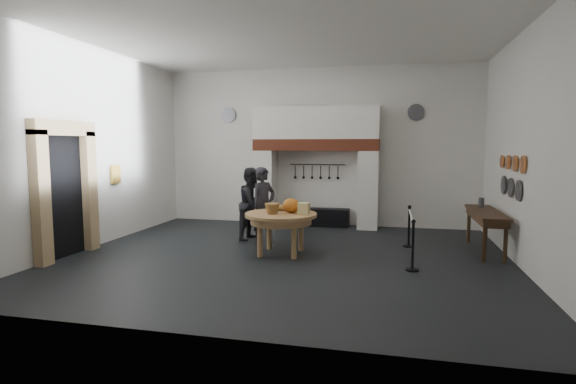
% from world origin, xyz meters
% --- Properties ---
extents(floor, '(9.00, 8.00, 0.02)m').
position_xyz_m(floor, '(0.00, 0.00, 0.00)').
color(floor, black).
rests_on(floor, ground).
extents(ceiling, '(9.00, 8.00, 0.02)m').
position_xyz_m(ceiling, '(0.00, 0.00, 4.50)').
color(ceiling, silver).
rests_on(ceiling, wall_back).
extents(wall_back, '(9.00, 0.02, 4.50)m').
position_xyz_m(wall_back, '(0.00, 4.00, 2.25)').
color(wall_back, silver).
rests_on(wall_back, floor).
extents(wall_front, '(9.00, 0.02, 4.50)m').
position_xyz_m(wall_front, '(0.00, -4.00, 2.25)').
color(wall_front, silver).
rests_on(wall_front, floor).
extents(wall_left, '(0.02, 8.00, 4.50)m').
position_xyz_m(wall_left, '(-4.50, 0.00, 2.25)').
color(wall_left, silver).
rests_on(wall_left, floor).
extents(wall_right, '(0.02, 8.00, 4.50)m').
position_xyz_m(wall_right, '(4.50, 0.00, 2.25)').
color(wall_right, silver).
rests_on(wall_right, floor).
extents(chimney_pier_left, '(0.55, 0.70, 2.15)m').
position_xyz_m(chimney_pier_left, '(-1.48, 3.65, 1.07)').
color(chimney_pier_left, silver).
rests_on(chimney_pier_left, floor).
extents(chimney_pier_right, '(0.55, 0.70, 2.15)m').
position_xyz_m(chimney_pier_right, '(1.48, 3.65, 1.07)').
color(chimney_pier_right, silver).
rests_on(chimney_pier_right, floor).
extents(hearth_brick_band, '(3.50, 0.72, 0.32)m').
position_xyz_m(hearth_brick_band, '(0.00, 3.65, 2.31)').
color(hearth_brick_band, '#9E442B').
rests_on(hearth_brick_band, chimney_pier_left).
extents(chimney_hood, '(3.50, 0.70, 0.90)m').
position_xyz_m(chimney_hood, '(0.00, 3.65, 2.92)').
color(chimney_hood, silver).
rests_on(chimney_hood, hearth_brick_band).
extents(iron_range, '(1.90, 0.45, 0.50)m').
position_xyz_m(iron_range, '(0.00, 3.72, 0.25)').
color(iron_range, black).
rests_on(iron_range, floor).
extents(utensil_rail, '(1.60, 0.02, 0.02)m').
position_xyz_m(utensil_rail, '(0.00, 3.92, 1.75)').
color(utensil_rail, black).
rests_on(utensil_rail, wall_back).
extents(door_recess, '(0.04, 1.10, 2.50)m').
position_xyz_m(door_recess, '(-4.47, -1.00, 1.25)').
color(door_recess, black).
rests_on(door_recess, floor).
extents(door_jamb_near, '(0.22, 0.30, 2.60)m').
position_xyz_m(door_jamb_near, '(-4.38, -1.70, 1.30)').
color(door_jamb_near, tan).
rests_on(door_jamb_near, floor).
extents(door_jamb_far, '(0.22, 0.30, 2.60)m').
position_xyz_m(door_jamb_far, '(-4.38, -0.30, 1.30)').
color(door_jamb_far, tan).
rests_on(door_jamb_far, floor).
extents(door_lintel, '(0.22, 1.70, 0.30)m').
position_xyz_m(door_lintel, '(-4.38, -1.00, 2.65)').
color(door_lintel, tan).
rests_on(door_lintel, door_jamb_near).
extents(wall_plaque, '(0.05, 0.34, 0.44)m').
position_xyz_m(wall_plaque, '(-4.45, 0.80, 1.60)').
color(wall_plaque, gold).
rests_on(wall_plaque, wall_left).
extents(work_table, '(1.60, 1.60, 0.07)m').
position_xyz_m(work_table, '(-0.17, 0.25, 0.84)').
color(work_table, '#B17F54').
rests_on(work_table, floor).
extents(pumpkin, '(0.36, 0.36, 0.31)m').
position_xyz_m(pumpkin, '(0.03, 0.35, 1.03)').
color(pumpkin, orange).
rests_on(pumpkin, work_table).
extents(cheese_block_big, '(0.22, 0.22, 0.24)m').
position_xyz_m(cheese_block_big, '(0.33, 0.20, 0.99)').
color(cheese_block_big, '#CFC37B').
rests_on(cheese_block_big, work_table).
extents(cheese_block_small, '(0.18, 0.18, 0.20)m').
position_xyz_m(cheese_block_small, '(0.31, 0.50, 0.97)').
color(cheese_block_small, '#DEC185').
rests_on(cheese_block_small, work_table).
extents(wicker_basket, '(0.33, 0.33, 0.22)m').
position_xyz_m(wicker_basket, '(-0.32, 0.10, 0.98)').
color(wicker_basket, olive).
rests_on(wicker_basket, work_table).
extents(bread_loaf, '(0.31, 0.18, 0.13)m').
position_xyz_m(bread_loaf, '(-0.27, 0.60, 0.94)').
color(bread_loaf, olive).
rests_on(bread_loaf, work_table).
extents(visitor_near, '(0.72, 0.78, 1.80)m').
position_xyz_m(visitor_near, '(-0.81, 1.14, 0.90)').
color(visitor_near, black).
rests_on(visitor_near, floor).
extents(visitor_far, '(0.83, 0.98, 1.77)m').
position_xyz_m(visitor_far, '(-1.21, 1.54, 0.88)').
color(visitor_far, black).
rests_on(visitor_far, floor).
extents(side_table, '(0.55, 2.20, 0.06)m').
position_xyz_m(side_table, '(4.10, 1.39, 0.87)').
color(side_table, '#3B2415').
rests_on(side_table, floor).
extents(pewter_jug, '(0.12, 0.12, 0.22)m').
position_xyz_m(pewter_jug, '(4.10, 1.99, 1.01)').
color(pewter_jug, '#47474C').
rests_on(pewter_jug, side_table).
extents(copper_pan_a, '(0.03, 0.34, 0.34)m').
position_xyz_m(copper_pan_a, '(4.46, 0.20, 1.95)').
color(copper_pan_a, '#C6662D').
rests_on(copper_pan_a, wall_right).
extents(copper_pan_b, '(0.03, 0.32, 0.32)m').
position_xyz_m(copper_pan_b, '(4.46, 0.75, 1.95)').
color(copper_pan_b, '#C6662D').
rests_on(copper_pan_b, wall_right).
extents(copper_pan_c, '(0.03, 0.30, 0.30)m').
position_xyz_m(copper_pan_c, '(4.46, 1.30, 1.95)').
color(copper_pan_c, '#C6662D').
rests_on(copper_pan_c, wall_right).
extents(copper_pan_d, '(0.03, 0.28, 0.28)m').
position_xyz_m(copper_pan_d, '(4.46, 1.85, 1.95)').
color(copper_pan_d, '#C6662D').
rests_on(copper_pan_d, wall_right).
extents(pewter_plate_left, '(0.03, 0.40, 0.40)m').
position_xyz_m(pewter_plate_left, '(4.46, 0.40, 1.45)').
color(pewter_plate_left, '#4C4C51').
rests_on(pewter_plate_left, wall_right).
extents(pewter_plate_mid, '(0.03, 0.40, 0.40)m').
position_xyz_m(pewter_plate_mid, '(4.46, 1.00, 1.45)').
color(pewter_plate_mid, '#4C4C51').
rests_on(pewter_plate_mid, wall_right).
extents(pewter_plate_right, '(0.03, 0.40, 0.40)m').
position_xyz_m(pewter_plate_right, '(4.46, 1.60, 1.45)').
color(pewter_plate_right, '#4C4C51').
rests_on(pewter_plate_right, wall_right).
extents(pewter_plate_back_left, '(0.44, 0.03, 0.44)m').
position_xyz_m(pewter_plate_back_left, '(-2.70, 3.96, 3.20)').
color(pewter_plate_back_left, '#4C4C51').
rests_on(pewter_plate_back_left, wall_back).
extents(pewter_plate_back_right, '(0.44, 0.03, 0.44)m').
position_xyz_m(pewter_plate_back_right, '(2.70, 3.96, 3.20)').
color(pewter_plate_back_right, '#4C4C51').
rests_on(pewter_plate_back_right, wall_back).
extents(barrier_post_near, '(0.05, 0.05, 0.90)m').
position_xyz_m(barrier_post_near, '(2.51, -0.47, 0.45)').
color(barrier_post_near, black).
rests_on(barrier_post_near, floor).
extents(barrier_post_far, '(0.05, 0.05, 0.90)m').
position_xyz_m(barrier_post_far, '(2.51, 1.53, 0.45)').
color(barrier_post_far, black).
rests_on(barrier_post_far, floor).
extents(barrier_rope, '(0.04, 2.00, 0.04)m').
position_xyz_m(barrier_rope, '(2.51, 0.53, 0.85)').
color(barrier_rope, white).
rests_on(barrier_rope, barrier_post_near).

